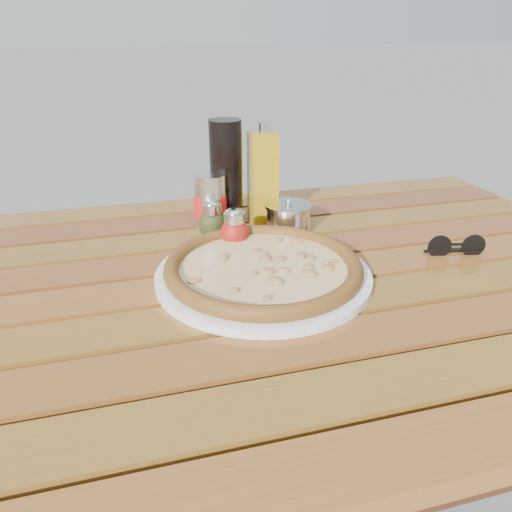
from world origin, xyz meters
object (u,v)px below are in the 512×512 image
object	(u,v)px
pepper_shaker	(235,230)
sunglasses	(456,247)
olive_oil_cruet	(263,177)
table	(259,315)
oregano_shaker	(212,220)
soda_can	(210,204)
parmesan_tin	(288,217)
pizza	(263,267)
dark_bottle	(226,174)
plate	(263,275)

from	to	relation	value
pepper_shaker	sunglasses	distance (m)	0.41
olive_oil_cruet	table	bearing A→B (deg)	-107.47
table	olive_oil_cruet	bearing A→B (deg)	72.53
oregano_shaker	pepper_shaker	bearing A→B (deg)	-63.28
pepper_shaker	oregano_shaker	distance (m)	0.07
soda_can	parmesan_tin	xyz separation A→B (m)	(0.15, -0.05, -0.03)
table	soda_can	distance (m)	0.27
pizza	pepper_shaker	distance (m)	0.14
dark_bottle	parmesan_tin	bearing A→B (deg)	-32.75
soda_can	parmesan_tin	bearing A→B (deg)	-17.35
plate	soda_can	distance (m)	0.25
table	soda_can	bearing A→B (deg)	99.38
dark_bottle	parmesan_tin	xyz separation A→B (m)	(0.11, -0.07, -0.08)
pizza	olive_oil_cruet	distance (m)	0.29
plate	pepper_shaker	distance (m)	0.14
soda_can	oregano_shaker	bearing A→B (deg)	-97.02
dark_bottle	sunglasses	world-z (taller)	dark_bottle
pepper_shaker	parmesan_tin	world-z (taller)	pepper_shaker
plate	sunglasses	bearing A→B (deg)	-0.25
dark_bottle	sunglasses	bearing A→B (deg)	-35.32
plate	oregano_shaker	world-z (taller)	oregano_shaker
table	pepper_shaker	distance (m)	0.17
pizza	soda_can	world-z (taller)	soda_can
oregano_shaker	soda_can	world-z (taller)	soda_can
pizza	pepper_shaker	bearing A→B (deg)	96.78
sunglasses	parmesan_tin	bearing A→B (deg)	155.85
olive_oil_cruet	parmesan_tin	distance (m)	0.11
pizza	dark_bottle	distance (m)	0.28
plate	parmesan_tin	size ratio (longest dim) A/B	3.22
plate	pizza	bearing A→B (deg)	-41.63
soda_can	sunglasses	distance (m)	0.48
pepper_shaker	parmesan_tin	xyz separation A→B (m)	(0.13, 0.05, -0.01)
table	oregano_shaker	world-z (taller)	oregano_shaker
plate	oregano_shaker	xyz separation A→B (m)	(-0.05, 0.20, 0.03)
sunglasses	soda_can	bearing A→B (deg)	162.07
pepper_shaker	soda_can	xyz separation A→B (m)	(-0.03, 0.10, 0.02)
table	sunglasses	world-z (taller)	sunglasses
parmesan_tin	sunglasses	size ratio (longest dim) A/B	1.01
plate	soda_can	size ratio (longest dim) A/B	3.00
pepper_shaker	parmesan_tin	bearing A→B (deg)	23.50
dark_bottle	olive_oil_cruet	distance (m)	0.08
dark_bottle	oregano_shaker	bearing A→B (deg)	-124.64
dark_bottle	sunglasses	distance (m)	0.47
soda_can	parmesan_tin	world-z (taller)	soda_can
pizza	sunglasses	distance (m)	0.37
soda_can	sunglasses	size ratio (longest dim) A/B	1.08
oregano_shaker	soda_can	xyz separation A→B (m)	(0.00, 0.04, 0.02)
plate	pizza	xyz separation A→B (m)	(0.00, -0.00, 0.02)
pepper_shaker	olive_oil_cruet	xyz separation A→B (m)	(0.09, 0.13, 0.06)
plate	oregano_shaker	bearing A→B (deg)	103.40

